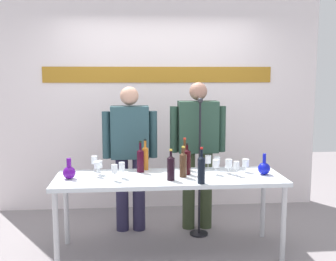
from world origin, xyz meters
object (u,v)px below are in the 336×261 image
object	(u,v)px
wine_glass_left_0	(114,169)
wine_glass_right_5	(217,160)
wine_bottle_4	(140,159)
wine_glass_right_3	(208,160)
presenter_right	(198,145)
wine_bottle_5	(145,157)
presenter_left	(130,150)
wine_glass_right_2	(246,163)
wine_glass_left_2	(99,164)
wine_glass_left_3	(94,160)
wine_glass_left_1	(97,166)
display_table	(169,182)
decanter_blue_right	(264,168)
wine_bottle_2	(187,161)
decanter_blue_left	(69,172)
microphone_stand	(199,190)
wine_glass_left_4	(122,167)
wine_glass_right_1	(236,166)
wine_bottle_0	(185,156)
wine_bottle_6	(183,164)
wine_glass_right_0	(229,164)
wine_glass_right_4	(216,164)
wine_bottle_1	(201,169)
wine_bottle_3	(171,167)

from	to	relation	value
wine_glass_left_0	wine_glass_right_5	bearing A→B (deg)	20.57
wine_bottle_4	wine_glass_right_3	world-z (taller)	wine_bottle_4
presenter_right	wine_bottle_5	xyz separation A→B (m)	(-0.60, -0.34, -0.05)
presenter_left	wine_glass_right_2	bearing A→B (deg)	-24.95
presenter_left	wine_glass_left_2	distance (m)	0.60
wine_glass_left_3	wine_glass_left_1	bearing A→B (deg)	-79.82
presenter_left	wine_glass_left_1	size ratio (longest dim) A/B	10.98
display_table	wine_bottle_4	size ratio (longest dim) A/B	6.89
presenter_right	wine_bottle_5	size ratio (longest dim) A/B	5.18
decanter_blue_right	wine_bottle_2	xyz separation A→B (m)	(-0.76, 0.08, 0.07)
decanter_blue_left	wine_bottle_2	bearing A→B (deg)	4.09
wine_glass_right_5	microphone_stand	size ratio (longest dim) A/B	0.09
wine_glass_left_4	wine_glass_right_1	xyz separation A→B (m)	(1.11, -0.01, -0.00)
wine_bottle_0	wine_bottle_6	xyz separation A→B (m)	(-0.06, -0.32, -0.01)
wine_glass_right_0	wine_glass_right_4	distance (m)	0.14
presenter_left	wine_bottle_0	size ratio (longest dim) A/B	4.90
decanter_blue_right	wine_glass_right_5	world-z (taller)	decanter_blue_right
wine_bottle_1	wine_bottle_6	world-z (taller)	wine_bottle_1
display_table	wine_bottle_3	xyz separation A→B (m)	(0.00, -0.15, 0.19)
display_table	wine_glass_left_2	world-z (taller)	wine_glass_left_2
decanter_blue_right	wine_glass_left_2	bearing A→B (deg)	174.92
wine_bottle_4	wine_glass_right_1	size ratio (longest dim) A/B	2.22
decanter_blue_left	wine_glass_right_3	xyz separation A→B (m)	(1.39, 0.29, 0.03)
wine_bottle_2	wine_glass_right_2	world-z (taller)	wine_bottle_2
wine_bottle_6	wine_bottle_4	bearing A→B (deg)	149.70
wine_glass_left_1	wine_glass_right_5	world-z (taller)	wine_glass_left_1
wine_glass_right_4	wine_bottle_6	bearing A→B (deg)	-169.13
wine_bottle_6	wine_glass_right_0	xyz separation A→B (m)	(0.47, 0.08, -0.03)
presenter_right	wine_glass_right_2	world-z (taller)	presenter_right
decanter_blue_right	wine_glass_right_4	xyz separation A→B (m)	(-0.47, 0.04, 0.04)
display_table	wine_bottle_2	distance (m)	0.28
presenter_left	wine_glass_left_4	xyz separation A→B (m)	(-0.08, -0.67, -0.05)
decanter_blue_right	presenter_right	world-z (taller)	presenter_right
display_table	wine_glass_left_1	bearing A→B (deg)	176.29
wine_bottle_6	wine_glass_right_3	size ratio (longest dim) A/B	2.08
display_table	decanter_blue_right	size ratio (longest dim) A/B	10.47
wine_glass_left_2	wine_glass_right_2	size ratio (longest dim) A/B	1.04
wine_bottle_4	wine_glass_left_2	distance (m)	0.42
wine_bottle_3	wine_glass_right_0	distance (m)	0.63
display_table	wine_bottle_3	world-z (taller)	wine_bottle_3
decanter_blue_left	presenter_left	distance (m)	0.87
wine_bottle_6	wine_bottle_3	bearing A→B (deg)	-138.62
wine_bottle_6	wine_glass_right_5	bearing A→B (deg)	37.44
wine_bottle_6	wine_glass_left_1	xyz separation A→B (m)	(-0.83, 0.08, -0.02)
wine_bottle_3	display_table	bearing A→B (deg)	90.26
decanter_blue_left	wine_glass_right_0	distance (m)	1.56
wine_glass_right_4	microphone_stand	world-z (taller)	microphone_stand
wine_bottle_6	wine_glass_left_2	xyz separation A→B (m)	(-0.82, 0.17, -0.03)
wine_bottle_3	wine_glass_left_4	world-z (taller)	wine_bottle_3
wine_bottle_3	wine_glass_right_0	size ratio (longest dim) A/B	2.00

